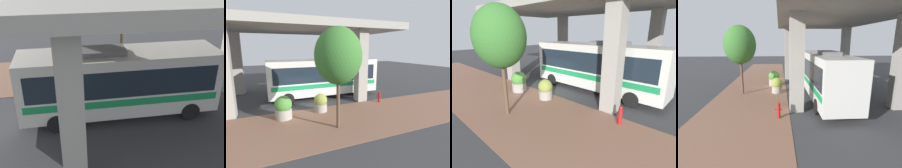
% 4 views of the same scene
% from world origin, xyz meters
% --- Properties ---
extents(ground_plane, '(80.00, 80.00, 0.00)m').
position_xyz_m(ground_plane, '(0.00, 0.00, 0.00)').
color(ground_plane, '#38383A').
rests_on(ground_plane, ground).
extents(sidewalk_strip, '(6.00, 40.00, 0.02)m').
position_xyz_m(sidewalk_strip, '(-3.00, 0.00, 0.01)').
color(sidewalk_strip, '#845B47').
rests_on(sidewalk_strip, ground).
extents(overpass, '(9.40, 18.37, 6.88)m').
position_xyz_m(overpass, '(4.00, 0.00, 6.01)').
color(overpass, '#9E998E').
rests_on(overpass, ground).
extents(bus, '(2.64, 10.34, 3.87)m').
position_xyz_m(bus, '(2.94, -2.57, 2.09)').
color(bus, silver).
rests_on(bus, ground).
extents(fire_hydrant, '(0.43, 0.21, 1.01)m').
position_xyz_m(fire_hydrant, '(-0.69, -6.39, 0.51)').
color(fire_hydrant, '#B21919').
rests_on(fire_hydrant, ground).
extents(planter_front, '(1.14, 1.14, 1.59)m').
position_xyz_m(planter_front, '(-1.19, 1.74, 0.78)').
color(planter_front, '#9E998E').
rests_on(planter_front, ground).
extents(planter_middle, '(0.99, 0.99, 1.39)m').
position_xyz_m(planter_middle, '(-0.86, -0.97, 0.68)').
color(planter_middle, '#9E998E').
rests_on(planter_middle, ground).
extents(street_tree_near, '(2.68, 2.68, 5.88)m').
position_xyz_m(street_tree_near, '(-3.89, -1.10, 4.26)').
color(street_tree_near, brown).
rests_on(street_tree_near, ground).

